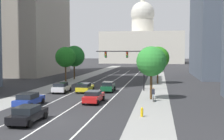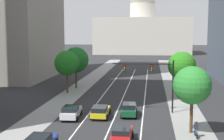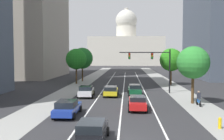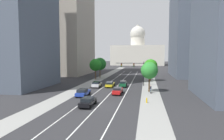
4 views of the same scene
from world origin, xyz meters
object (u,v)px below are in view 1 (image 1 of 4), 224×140
(capitol_building, at_px, (142,44))
(street_tree_mid_left, at_px, (65,57))
(car_black, at_px, (28,114))
(traffic_signal_mast, at_px, (129,60))
(cyclist, at_px, (153,94))
(car_red, at_px, (94,96))
(fire_hydrant, at_px, (142,112))
(car_green, at_px, (108,86))
(street_tree_far_right, at_px, (151,61))
(car_blue, at_px, (29,99))
(car_white, at_px, (61,87))
(street_tree_near_left, at_px, (74,56))
(street_tree_near_right, at_px, (158,58))
(car_yellow, at_px, (85,87))

(capitol_building, xyz_separation_m, street_tree_mid_left, (-9.67, -105.02, -5.51))
(car_black, xyz_separation_m, traffic_signal_mast, (6.33, 22.71, 4.04))
(cyclist, bearing_deg, car_red, 106.53)
(fire_hydrant, bearing_deg, capitol_building, 93.32)
(car_green, distance_m, street_tree_far_right, 9.94)
(car_red, relative_size, car_blue, 0.97)
(capitol_building, height_order, traffic_signal_mast, capitol_building)
(car_white, distance_m, street_tree_mid_left, 17.22)
(car_black, distance_m, street_tree_far_right, 18.11)
(capitol_building, relative_size, car_blue, 9.05)
(street_tree_far_right, bearing_deg, street_tree_near_left, 125.20)
(car_blue, xyz_separation_m, street_tree_mid_left, (-4.61, 27.15, 4.24))
(traffic_signal_mast, relative_size, fire_hydrant, 8.51)
(car_red, distance_m, street_tree_far_right, 8.76)
(street_tree_near_right, bearing_deg, street_tree_mid_left, 177.07)
(car_white, height_order, traffic_signal_mast, traffic_signal_mast)
(car_white, bearing_deg, capitol_building, -5.22)
(car_green, distance_m, street_tree_mid_left, 18.54)
(car_black, height_order, street_tree_near_left, street_tree_near_left)
(traffic_signal_mast, bearing_deg, car_black, -105.56)
(car_yellow, relative_size, car_black, 0.98)
(capitol_building, xyz_separation_m, car_blue, (-5.07, -132.17, -9.75))
(car_red, height_order, car_blue, car_blue)
(fire_hydrant, bearing_deg, street_tree_near_left, 115.73)
(capitol_building, bearing_deg, street_tree_near_left, -95.33)
(car_yellow, bearing_deg, street_tree_far_right, -116.87)
(car_red, xyz_separation_m, traffic_signal_mast, (2.95, 12.06, 4.05))
(car_black, distance_m, cyclist, 16.66)
(car_white, bearing_deg, fire_hydrant, -141.29)
(car_black, xyz_separation_m, street_tree_near_left, (-7.64, 39.60, 4.36))
(car_blue, xyz_separation_m, car_white, (0.01, 11.10, 0.02))
(car_black, height_order, cyclist, cyclist)
(traffic_signal_mast, distance_m, fire_hydrant, 19.54)
(car_yellow, xyz_separation_m, street_tree_mid_left, (-7.99, 15.17, 4.26))
(street_tree_near_left, xyz_separation_m, street_tree_far_right, (17.74, -25.14, -0.25))
(fire_hydrant, xyz_separation_m, street_tree_near_left, (-17.19, 35.66, 4.67))
(car_yellow, relative_size, fire_hydrant, 5.11)
(car_black, bearing_deg, street_tree_mid_left, 13.19)
(street_tree_near_right, bearing_deg, traffic_signal_mast, -112.30)
(car_green, bearing_deg, car_black, 168.53)
(capitol_building, height_order, car_red, capitol_building)
(car_black, bearing_deg, car_yellow, 0.18)
(car_green, relative_size, street_tree_near_left, 0.57)
(car_black, bearing_deg, car_blue, 24.64)
(car_red, distance_m, car_white, 10.37)
(fire_hydrant, relative_size, cyclist, 0.53)
(car_white, xyz_separation_m, fire_hydrant, (12.92, -14.59, -0.34))
(fire_hydrant, height_order, street_tree_far_right, street_tree_far_right)
(capitol_building, distance_m, street_tree_mid_left, 105.61)
(car_yellow, xyz_separation_m, street_tree_near_left, (-7.64, 20.19, 4.37))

